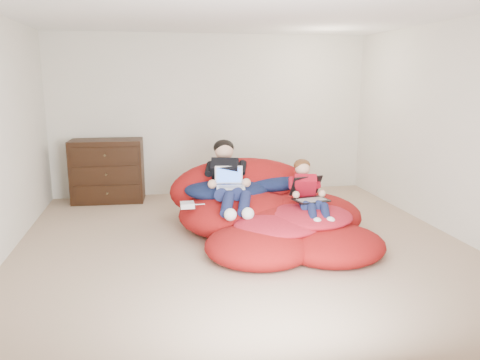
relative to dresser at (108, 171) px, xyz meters
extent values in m
cube|color=tan|center=(1.63, -2.22, -0.59)|extent=(5.10, 5.10, 0.25)
cube|color=silver|center=(1.63, 0.29, 0.78)|extent=(5.10, 0.02, 2.50)
cube|color=silver|center=(1.63, -4.73, 0.78)|extent=(5.10, 0.02, 2.50)
cube|color=silver|center=(4.14, -2.22, 0.78)|extent=(0.02, 5.10, 2.50)
cube|color=white|center=(1.63, -2.22, 2.04)|extent=(5.10, 5.10, 0.02)
cube|color=black|center=(0.00, 0.01, 0.00)|extent=(1.07, 0.58, 0.94)
cube|color=black|center=(0.00, -0.26, -0.28)|extent=(0.94, 0.07, 0.23)
cylinder|color=#4C3F26|center=(0.00, -0.28, -0.28)|extent=(0.03, 0.06, 0.03)
cube|color=black|center=(0.00, -0.26, 0.00)|extent=(0.94, 0.07, 0.23)
cylinder|color=#4C3F26|center=(0.00, -0.28, 0.00)|extent=(0.03, 0.06, 0.03)
cube|color=black|center=(0.00, -0.26, 0.28)|extent=(0.94, 0.07, 0.23)
cylinder|color=#4C3F26|center=(0.00, -0.28, 0.28)|extent=(0.03, 0.06, 0.03)
ellipsoid|color=#A41212|center=(1.71, -1.76, -0.25)|extent=(1.53, 1.37, 0.55)
ellipsoid|color=#A41212|center=(2.48, -1.89, -0.27)|extent=(1.36, 1.32, 0.49)
ellipsoid|color=#A41212|center=(2.07, -2.25, -0.29)|extent=(1.38, 1.11, 0.44)
ellipsoid|color=#A41212|center=(1.73, -2.67, -0.33)|extent=(1.17, 1.08, 0.39)
ellipsoid|color=#A41212|center=(2.48, -2.76, -0.34)|extent=(1.14, 1.03, 0.37)
ellipsoid|color=#A41212|center=(1.81, -1.28, -0.07)|extent=(1.89, 0.84, 0.84)
ellipsoid|color=#131F47|center=(1.57, -1.52, 0.01)|extent=(1.07, 0.87, 0.27)
ellipsoid|color=#131F47|center=(2.12, -1.41, 0.05)|extent=(0.96, 0.67, 0.23)
ellipsoid|color=red|center=(2.35, -2.37, -0.13)|extent=(0.97, 0.97, 0.18)
ellipsoid|color=red|center=(1.96, -2.50, -0.17)|extent=(0.96, 0.87, 0.17)
ellipsoid|color=beige|center=(1.41, -1.16, 0.15)|extent=(0.40, 0.25, 0.25)
cube|color=black|center=(1.56, -1.56, 0.19)|extent=(0.44, 0.52, 0.48)
sphere|color=tan|center=(1.56, -1.40, 0.47)|extent=(0.23, 0.23, 0.23)
ellipsoid|color=black|center=(1.56, -1.37, 0.51)|extent=(0.26, 0.24, 0.20)
cylinder|color=#141B41|center=(1.46, -1.90, 0.04)|extent=(0.25, 0.40, 0.21)
cylinder|color=#141B41|center=(1.46, -2.23, 0.01)|extent=(0.22, 0.38, 0.24)
sphere|color=white|center=(1.46, -2.42, -0.06)|extent=(0.14, 0.14, 0.14)
cylinder|color=#141B41|center=(1.65, -1.90, 0.04)|extent=(0.25, 0.40, 0.21)
cylinder|color=#141B41|center=(1.65, -2.23, 0.01)|extent=(0.22, 0.38, 0.24)
sphere|color=white|center=(1.65, -2.42, -0.06)|extent=(0.14, 0.14, 0.14)
cube|color=#B10F21|center=(2.40, -2.08, 0.11)|extent=(0.32, 0.36, 0.38)
sphere|color=tan|center=(2.40, -1.97, 0.33)|extent=(0.18, 0.18, 0.18)
ellipsoid|color=#512E15|center=(2.40, -1.95, 0.36)|extent=(0.20, 0.18, 0.15)
cylinder|color=#141B41|center=(2.33, -2.31, -0.03)|extent=(0.18, 0.30, 0.16)
cylinder|color=#141B41|center=(2.33, -2.57, -0.05)|extent=(0.16, 0.29, 0.18)
sphere|color=white|center=(2.33, -2.72, -0.10)|extent=(0.10, 0.10, 0.10)
cylinder|color=#141B41|center=(2.47, -2.31, -0.03)|extent=(0.18, 0.30, 0.16)
cylinder|color=#141B41|center=(2.47, -2.57, -0.05)|extent=(0.16, 0.29, 0.18)
sphere|color=white|center=(2.47, -2.72, -0.10)|extent=(0.10, 0.10, 0.10)
cube|color=silver|center=(1.56, -1.89, 0.11)|extent=(0.36, 0.27, 0.01)
cube|color=gray|center=(1.56, -1.90, 0.12)|extent=(0.29, 0.16, 0.00)
cube|color=silver|center=(1.56, -1.75, 0.23)|extent=(0.33, 0.10, 0.23)
cube|color=#4170DD|center=(1.56, -1.76, 0.24)|extent=(0.29, 0.07, 0.19)
cube|color=black|center=(2.40, -2.30, 0.03)|extent=(0.41, 0.32, 0.01)
cube|color=gray|center=(2.40, -2.32, 0.04)|extent=(0.34, 0.20, 0.00)
cube|color=black|center=(2.40, -2.12, 0.15)|extent=(0.39, 0.19, 0.24)
cube|color=#4C94B1|center=(2.40, -2.12, 0.16)|extent=(0.34, 0.16, 0.19)
cube|color=silver|center=(1.04, -1.97, -0.05)|extent=(0.16, 0.16, 0.06)
camera|label=1|loc=(0.67, -7.14, 1.38)|focal=35.00mm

